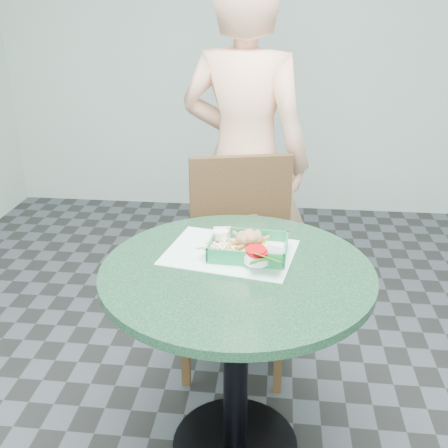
# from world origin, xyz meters

# --- Properties ---
(floor) EXTENTS (4.00, 5.00, 0.02)m
(floor) POSITION_xyz_m (0.00, 0.00, 0.00)
(floor) COLOR #303335
(floor) RESTS_ON ground
(wall_back) EXTENTS (4.00, 0.04, 2.80)m
(wall_back) POSITION_xyz_m (0.00, 2.50, 1.40)
(wall_back) COLOR silver
(wall_back) RESTS_ON ground
(cafe_table) EXTENTS (0.89, 0.89, 0.75)m
(cafe_table) POSITION_xyz_m (0.00, 0.00, 0.58)
(cafe_table) COLOR black
(cafe_table) RESTS_ON floor
(dining_chair) EXTENTS (0.46, 0.46, 0.93)m
(dining_chair) POSITION_xyz_m (-0.04, 0.61, 0.53)
(dining_chair) COLOR #352311
(dining_chair) RESTS_ON floor
(diner_person) EXTENTS (0.81, 0.63, 1.95)m
(diner_person) POSITION_xyz_m (-0.04, 0.90, 0.98)
(diner_person) COLOR #F6B38F
(diner_person) RESTS_ON floor
(placemat) EXTENTS (0.48, 0.39, 0.00)m
(placemat) POSITION_xyz_m (-0.03, 0.10, 0.75)
(placemat) COLOR #C1F1E2
(placemat) RESTS_ON cafe_table
(food_basket) EXTENTS (0.26, 0.19, 0.05)m
(food_basket) POSITION_xyz_m (0.03, 0.09, 0.77)
(food_basket) COLOR #197A46
(food_basket) RESTS_ON placemat
(crab_sandwich) EXTENTS (0.13, 0.13, 0.07)m
(crab_sandwich) POSITION_xyz_m (0.03, 0.10, 0.80)
(crab_sandwich) COLOR #E6BF4F
(crab_sandwich) RESTS_ON food_basket
(fries_pile) EXTENTS (0.10, 0.11, 0.04)m
(fries_pile) POSITION_xyz_m (-0.08, 0.08, 0.79)
(fries_pile) COLOR beige
(fries_pile) RESTS_ON food_basket
(sauce_ramekin) EXTENTS (0.05, 0.05, 0.03)m
(sauce_ramekin) POSITION_xyz_m (-0.07, 0.14, 0.80)
(sauce_ramekin) COLOR white
(sauce_ramekin) RESTS_ON food_basket
(garnish_cup) EXTENTS (0.12, 0.12, 0.05)m
(garnish_cup) POSITION_xyz_m (0.08, 0.00, 0.79)
(garnish_cup) COLOR white
(garnish_cup) RESTS_ON food_basket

